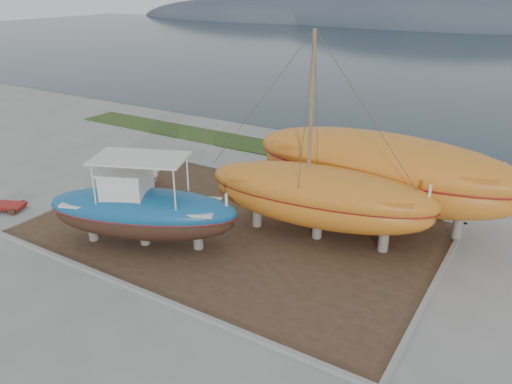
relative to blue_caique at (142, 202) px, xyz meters
The scene contains 10 objects.
ground 3.39m from the blue_caique, 16.48° to the right, with size 140.00×140.00×0.00m, color gray.
dirt_patch 4.62m from the blue_caique, 51.52° to the left, with size 18.00×12.00×0.06m, color #422D1E.
curb_frame 4.60m from the blue_caique, 51.52° to the left, with size 18.60×12.60×0.15m, color gray, non-canonical shape.
grass_strip 15.10m from the blue_caique, 80.09° to the left, with size 44.00×3.00×0.08m, color #284219.
sea 69.32m from the blue_caique, 87.87° to the left, with size 260.00×100.00×0.04m, color #182831, non-canonical shape.
blue_caique is the anchor object (origin of this frame).
white_dinghy 7.55m from the blue_caique, 137.19° to the left, with size 4.28×1.60×1.28m, color silver, non-canonical shape.
orange_sailboat 8.06m from the blue_caique, 36.04° to the left, with size 10.24×3.02×9.01m, color #C9701E, non-canonical shape.
orange_bare_hull 11.00m from the blue_caique, 44.16° to the left, with size 12.79×3.84×4.19m, color #C9701E, non-canonical shape.
red_trailer 8.71m from the blue_caique, behind, with size 2.31×1.16×0.33m, color #A11712, non-canonical shape.
Camera 1 is at (11.79, -13.19, 10.79)m, focal length 35.00 mm.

